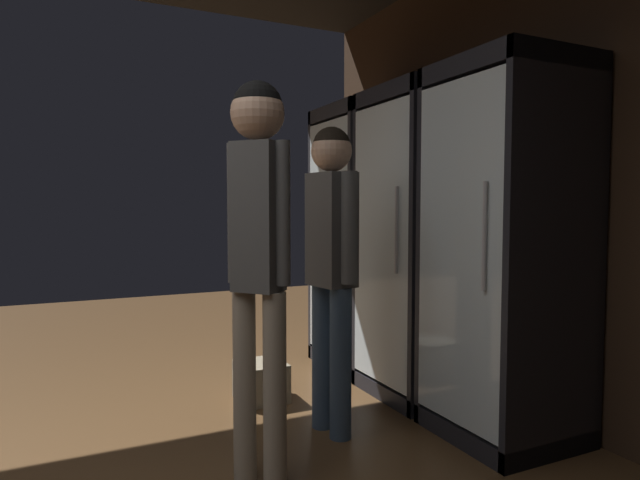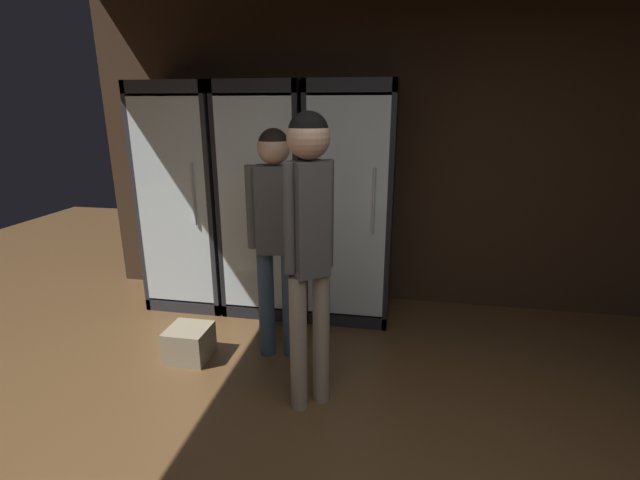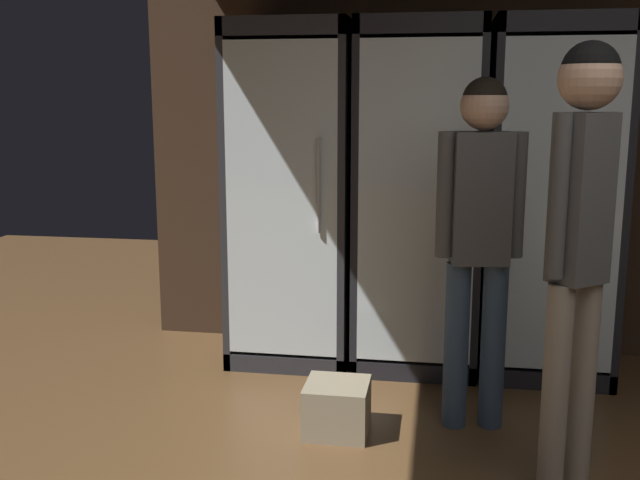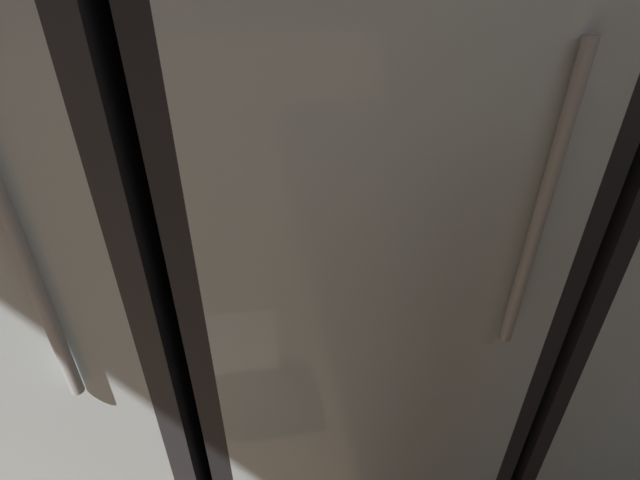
{
  "view_description": "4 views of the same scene",
  "coord_description": "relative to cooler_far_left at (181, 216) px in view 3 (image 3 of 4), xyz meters",
  "views": [
    {
      "loc": [
        -1.09,
        -2.06,
        1.5
      ],
      "look_at": [
        -1.59,
        2.53,
        1.25
      ],
      "focal_mm": 43.54,
      "sensor_mm": 36.0,
      "label": 1
    },
    {
      "loc": [
        0.09,
        -1.33,
        1.16
      ],
      "look_at": [
        -1.06,
        2.47,
        1.08
      ],
      "focal_mm": 28.58,
      "sensor_mm": 36.0,
      "label": 2
    },
    {
      "loc": [
        0.49,
        -1.54,
        1.27
      ],
      "look_at": [
        -0.65,
        2.7,
        0.76
      ],
      "focal_mm": 30.27,
      "sensor_mm": 36.0,
      "label": 3
    },
    {
      "loc": [
        0.03,
        -1.84,
        1.57
      ],
      "look_at": [
        -0.44,
        2.66,
        1.18
      ],
      "focal_mm": 41.1,
      "sensor_mm": 36.0,
      "label": 4
    }
  ],
  "objects": [
    {
      "name": "shopper_far",
      "position": [
        0.98,
        -0.78,
        0.09
      ],
      "size": [
        0.23,
        0.21,
        1.59
      ],
      "color": "gray",
      "rests_on": "ground"
    },
    {
      "name": "cooler_left",
      "position": [
        0.73,
        0.0,
        -0.01
      ],
      "size": [
        0.67,
        0.69,
        1.9
      ],
      "color": "black",
      "rests_on": "ground"
    },
    {
      "name": "wall_back",
      "position": [
        1.91,
        0.34,
        0.46
      ],
      "size": [
        6.0,
        0.06,
        2.8
      ],
      "primitive_type": "cube",
      "color": "#382619",
      "rests_on": "ground"
    },
    {
      "name": "shopper_near",
      "position": [
        0.16,
        -0.87,
        0.07
      ],
      "size": [
        0.34,
        0.23,
        1.61
      ],
      "color": "#4C4C4C",
      "rests_on": "ground"
    },
    {
      "name": "cooler_right",
      "position": [
        2.18,
        0.0,
        -0.01
      ],
      "size": [
        0.67,
        0.69,
        1.9
      ],
      "color": "black",
      "rests_on": "ground"
    },
    {
      "name": "cooler_center",
      "position": [
        1.45,
        0.0,
        -0.01
      ],
      "size": [
        0.67,
        0.69,
        1.9
      ],
      "color": "#2B2B30",
      "rests_on": "ground"
    },
    {
      "name": "cooler_far_left",
      "position": [
        0.0,
        0.0,
        0.0
      ],
      "size": [
        0.67,
        0.69,
        1.9
      ],
      "color": "#2B2B30",
      "rests_on": "ground"
    }
  ]
}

